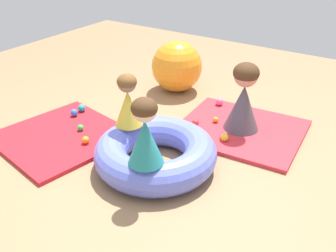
{
  "coord_description": "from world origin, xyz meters",
  "views": [
    {
      "loc": [
        1.69,
        -2.28,
        1.99
      ],
      "look_at": [
        0.03,
        0.27,
        0.32
      ],
      "focal_mm": 41.29,
      "sensor_mm": 36.0,
      "label": 1
    }
  ],
  "objects_px": {
    "play_ball_teal": "(82,108)",
    "play_ball_blue": "(74,113)",
    "play_ball_green": "(80,128)",
    "play_ball_yellow": "(225,137)",
    "child_in_yellow": "(128,101)",
    "play_ball_red": "(195,123)",
    "inflatable_cushion": "(156,153)",
    "play_ball_orange": "(86,140)",
    "exercise_ball_large": "(177,67)",
    "play_ball_orange_second": "(216,120)",
    "child_in_teal": "(145,132)",
    "play_ball_pink": "(219,101)",
    "adult_seated": "(244,98)"
  },
  "relations": [
    {
      "from": "play_ball_teal",
      "to": "play_ball_blue",
      "type": "bearing_deg",
      "value": -84.35
    },
    {
      "from": "play_ball_green",
      "to": "play_ball_yellow",
      "type": "bearing_deg",
      "value": 25.23
    },
    {
      "from": "child_in_yellow",
      "to": "play_ball_red",
      "type": "distance_m",
      "value": 0.9
    },
    {
      "from": "inflatable_cushion",
      "to": "play_ball_orange",
      "type": "bearing_deg",
      "value": -172.52
    },
    {
      "from": "play_ball_teal",
      "to": "play_ball_yellow",
      "type": "xyz_separation_m",
      "value": [
        1.63,
        0.3,
        -0.0
      ]
    },
    {
      "from": "child_in_yellow",
      "to": "play_ball_red",
      "type": "height_order",
      "value": "child_in_yellow"
    },
    {
      "from": "play_ball_red",
      "to": "play_ball_blue",
      "type": "distance_m",
      "value": 1.34
    },
    {
      "from": "play_ball_green",
      "to": "child_in_yellow",
      "type": "bearing_deg",
      "value": 2.41
    },
    {
      "from": "exercise_ball_large",
      "to": "play_ball_teal",
      "type": "bearing_deg",
      "value": -113.78
    },
    {
      "from": "play_ball_orange_second",
      "to": "play_ball_teal",
      "type": "bearing_deg",
      "value": -156.66
    },
    {
      "from": "child_in_teal",
      "to": "play_ball_orange_second",
      "type": "height_order",
      "value": "child_in_teal"
    },
    {
      "from": "inflatable_cushion",
      "to": "play_ball_pink",
      "type": "xyz_separation_m",
      "value": [
        -0.06,
        1.39,
        -0.06
      ]
    },
    {
      "from": "play_ball_pink",
      "to": "play_ball_teal",
      "type": "bearing_deg",
      "value": -140.67
    },
    {
      "from": "adult_seated",
      "to": "play_ball_blue",
      "type": "distance_m",
      "value": 1.84
    },
    {
      "from": "play_ball_orange_second",
      "to": "adult_seated",
      "type": "bearing_deg",
      "value": 5.78
    },
    {
      "from": "play_ball_teal",
      "to": "play_ball_yellow",
      "type": "relative_size",
      "value": 1.07
    },
    {
      "from": "child_in_yellow",
      "to": "play_ball_green",
      "type": "relative_size",
      "value": 7.62
    },
    {
      "from": "play_ball_blue",
      "to": "play_ball_yellow",
      "type": "relative_size",
      "value": 1.03
    },
    {
      "from": "play_ball_orange",
      "to": "play_ball_red",
      "type": "bearing_deg",
      "value": 51.58
    },
    {
      "from": "play_ball_pink",
      "to": "play_ball_teal",
      "type": "xyz_separation_m",
      "value": [
        -1.22,
        -1.0,
        -0.0
      ]
    },
    {
      "from": "child_in_teal",
      "to": "play_ball_orange",
      "type": "height_order",
      "value": "child_in_teal"
    },
    {
      "from": "child_in_teal",
      "to": "play_ball_yellow",
      "type": "xyz_separation_m",
      "value": [
        0.2,
        1.02,
        -0.48
      ]
    },
    {
      "from": "play_ball_red",
      "to": "play_ball_blue",
      "type": "relative_size",
      "value": 0.92
    },
    {
      "from": "play_ball_teal",
      "to": "play_ball_green",
      "type": "bearing_deg",
      "value": -47.33
    },
    {
      "from": "adult_seated",
      "to": "play_ball_red",
      "type": "bearing_deg",
      "value": 138.73
    },
    {
      "from": "play_ball_blue",
      "to": "exercise_ball_large",
      "type": "xyz_separation_m",
      "value": [
        0.51,
        1.31,
        0.24
      ]
    },
    {
      "from": "play_ball_pink",
      "to": "play_ball_green",
      "type": "height_order",
      "value": "play_ball_pink"
    },
    {
      "from": "adult_seated",
      "to": "exercise_ball_large",
      "type": "bearing_deg",
      "value": 85.77
    },
    {
      "from": "child_in_yellow",
      "to": "exercise_ball_large",
      "type": "bearing_deg",
      "value": 93.83
    },
    {
      "from": "play_ball_red",
      "to": "play_ball_yellow",
      "type": "xyz_separation_m",
      "value": [
        0.39,
        -0.11,
        0.0
      ]
    },
    {
      "from": "play_ball_green",
      "to": "play_ball_orange_second",
      "type": "bearing_deg",
      "value": 40.59
    },
    {
      "from": "play_ball_teal",
      "to": "play_ball_orange_second",
      "type": "distance_m",
      "value": 1.5
    },
    {
      "from": "play_ball_green",
      "to": "exercise_ball_large",
      "type": "xyz_separation_m",
      "value": [
        0.22,
        1.51,
        0.25
      ]
    },
    {
      "from": "child_in_yellow",
      "to": "adult_seated",
      "type": "height_order",
      "value": "child_in_yellow"
    },
    {
      "from": "play_ball_orange",
      "to": "play_ball_blue",
      "type": "xyz_separation_m",
      "value": [
        -0.51,
        0.36,
        0.0
      ]
    },
    {
      "from": "play_ball_orange",
      "to": "play_ball_blue",
      "type": "height_order",
      "value": "play_ball_blue"
    },
    {
      "from": "child_in_teal",
      "to": "play_ball_orange",
      "type": "bearing_deg",
      "value": 29.29
    },
    {
      "from": "play_ball_red",
      "to": "inflatable_cushion",
      "type": "bearing_deg",
      "value": -86.66
    },
    {
      "from": "exercise_ball_large",
      "to": "play_ball_pink",
      "type": "bearing_deg",
      "value": -14.41
    },
    {
      "from": "play_ball_green",
      "to": "play_ball_teal",
      "type": "relative_size",
      "value": 0.79
    },
    {
      "from": "adult_seated",
      "to": "child_in_teal",
      "type": "bearing_deg",
      "value": -167.77
    },
    {
      "from": "play_ball_yellow",
      "to": "exercise_ball_large",
      "type": "height_order",
      "value": "exercise_ball_large"
    },
    {
      "from": "play_ball_orange",
      "to": "play_ball_pink",
      "type": "xyz_separation_m",
      "value": [
        0.7,
        1.49,
        0.01
      ]
    },
    {
      "from": "adult_seated",
      "to": "play_ball_teal",
      "type": "distance_m",
      "value": 1.8
    },
    {
      "from": "play_ball_yellow",
      "to": "play_ball_orange_second",
      "type": "height_order",
      "value": "play_ball_yellow"
    },
    {
      "from": "play_ball_orange",
      "to": "play_ball_teal",
      "type": "height_order",
      "value": "play_ball_teal"
    },
    {
      "from": "play_ball_blue",
      "to": "play_ball_teal",
      "type": "relative_size",
      "value": 0.97
    },
    {
      "from": "child_in_yellow",
      "to": "play_ball_green",
      "type": "xyz_separation_m",
      "value": [
        -0.63,
        -0.03,
        -0.46
      ]
    },
    {
      "from": "adult_seated",
      "to": "play_ball_green",
      "type": "xyz_separation_m",
      "value": [
        -1.36,
        -0.95,
        -0.31
      ]
    },
    {
      "from": "adult_seated",
      "to": "play_ball_yellow",
      "type": "xyz_separation_m",
      "value": [
        -0.03,
        -0.33,
        -0.31
      ]
    }
  ]
}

